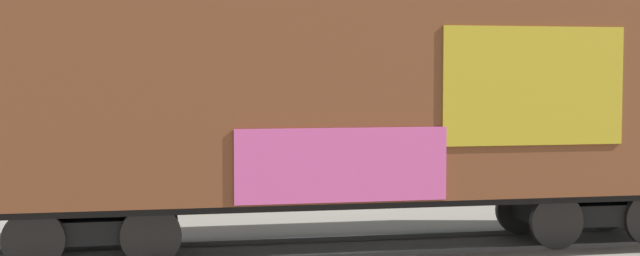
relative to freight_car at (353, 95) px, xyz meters
The scene contains 7 objects.
ground_plane 2.90m from the freight_car, ahead, with size 260.00×260.00×0.00m, color slate.
track 2.94m from the freight_car, behind, with size 60.02×3.94×0.08m.
freight_car is the anchor object (origin of this frame).
flagpole 10.19m from the freight_car, 87.95° to the left, with size 0.24×1.38×7.49m.
hillside 59.73m from the freight_car, 88.71° to the left, with size 119.62×28.08×15.91m.
parked_car_tan 6.72m from the freight_car, 111.70° to the left, with size 4.41×2.09×1.72m.
parked_car_green 7.86m from the freight_car, 54.06° to the left, with size 4.86×2.07×1.59m.
Camera 1 is at (-5.21, -14.15, 2.90)m, focal length 49.97 mm.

